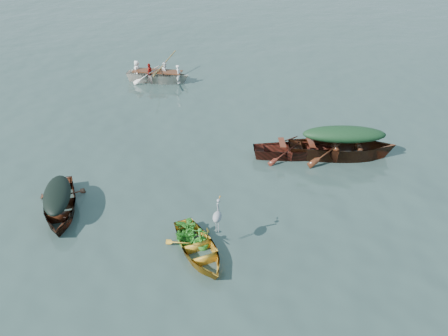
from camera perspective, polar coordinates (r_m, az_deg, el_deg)
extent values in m
plane|color=#334742|center=(11.76, 1.50, -9.03)|extent=(140.00, 140.00, 0.00)
imported|color=#BA7C24|center=(11.28, -3.34, -11.20)|extent=(2.75, 3.07, 0.76)
imported|color=#44220F|center=(13.45, -20.48, -5.42)|extent=(2.77, 3.85, 0.90)
imported|color=#4A2A11|center=(15.77, 14.97, 1.36)|extent=(5.32, 2.49, 1.24)
imported|color=maroon|center=(15.46, 9.27, 1.46)|extent=(4.27, 2.13, 0.94)
imported|color=white|center=(22.21, -8.57, 11.06)|extent=(4.40, 1.44, 1.04)
ellipsoid|color=black|center=(13.09, -21.00, -3.14)|extent=(1.53, 2.12, 0.40)
ellipsoid|color=#183B20|center=(15.36, 15.42, 4.20)|extent=(2.93, 1.37, 0.52)
imported|color=#2D741E|center=(11.24, -4.40, -6.87)|extent=(1.10, 1.14, 0.60)
imported|color=white|center=(21.91, -8.76, 13.26)|extent=(3.09, 1.27, 0.76)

